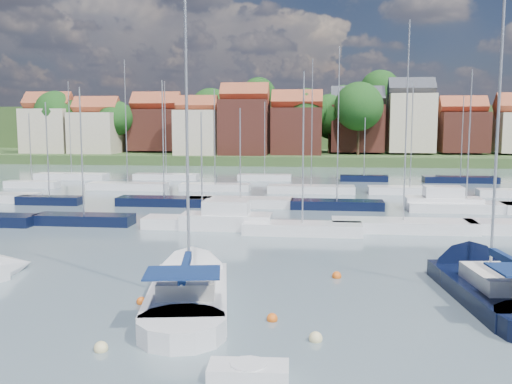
# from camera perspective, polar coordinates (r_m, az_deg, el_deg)

# --- Properties ---
(ground) EXTENTS (260.00, 260.00, 0.00)m
(ground) POSITION_cam_1_polar(r_m,az_deg,el_deg) (63.71, 4.75, -0.47)
(ground) COLOR #4D6068
(ground) RESTS_ON ground
(sailboat_centre) EXTENTS (5.67, 13.60, 17.86)m
(sailboat_centre) POSITION_cam_1_polar(r_m,az_deg,el_deg) (28.39, -6.53, -9.28)
(sailboat_centre) COLOR silver
(sailboat_centre) RESTS_ON ground
(sailboat_navy) EXTENTS (5.32, 14.32, 19.24)m
(sailboat_navy) POSITION_cam_1_polar(r_m,az_deg,el_deg) (31.13, 21.32, -8.26)
(sailboat_navy) COLOR black
(sailboat_navy) RESTS_ON ground
(tender) EXTENTS (2.70, 1.37, 0.57)m
(tender) POSITION_cam_1_polar(r_m,az_deg,el_deg) (19.48, -0.76, -17.47)
(tender) COLOR silver
(tender) RESTS_ON ground
(buoy_b) EXTENTS (0.52, 0.52, 0.52)m
(buoy_b) POSITION_cam_1_polar(r_m,az_deg,el_deg) (22.29, -15.24, -15.08)
(buoy_b) COLOR beige
(buoy_b) RESTS_ON ground
(buoy_c) EXTENTS (0.45, 0.45, 0.45)m
(buoy_c) POSITION_cam_1_polar(r_m,az_deg,el_deg) (24.08, -9.15, -13.22)
(buoy_c) COLOR #D85914
(buoy_c) RESTS_ON ground
(buoy_d) EXTENTS (0.53, 0.53, 0.53)m
(buoy_d) POSITION_cam_1_polar(r_m,az_deg,el_deg) (22.56, 5.98, -14.59)
(buoy_d) COLOR beige
(buoy_d) RESTS_ON ground
(buoy_e) EXTENTS (0.50, 0.50, 0.50)m
(buoy_e) POSITION_cam_1_polar(r_m,az_deg,el_deg) (31.14, 8.07, -8.49)
(buoy_e) COLOR #D85914
(buoy_e) RESTS_ON ground
(buoy_g) EXTENTS (0.45, 0.45, 0.45)m
(buoy_g) POSITION_cam_1_polar(r_m,az_deg,el_deg) (27.17, -11.40, -10.89)
(buoy_g) COLOR #D85914
(buoy_g) RESTS_ON ground
(buoy_h) EXTENTS (0.47, 0.47, 0.47)m
(buoy_h) POSITION_cam_1_polar(r_m,az_deg,el_deg) (24.51, 1.62, -12.76)
(buoy_h) COLOR #D85914
(buoy_h) RESTS_ON ground
(marina_field) EXTENTS (79.62, 41.41, 15.93)m
(marina_field) POSITION_cam_1_polar(r_m,az_deg,el_deg) (58.82, 6.45, -0.69)
(marina_field) COLOR silver
(marina_field) RESTS_ON ground
(far_shore_town) EXTENTS (212.46, 90.00, 22.27)m
(far_shore_town) POSITION_cam_1_polar(r_m,az_deg,el_deg) (155.85, 6.72, 5.64)
(far_shore_town) COLOR #374C26
(far_shore_town) RESTS_ON ground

